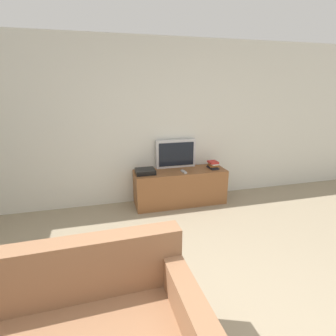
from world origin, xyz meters
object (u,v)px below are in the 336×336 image
at_px(tv_stand, 180,187).
at_px(set_top_box, 145,171).
at_px(television, 176,154).
at_px(book_stack, 213,165).
at_px(remote_on_stand, 184,172).

xyz_separation_m(tv_stand, set_top_box, (-0.58, -0.01, 0.32)).
height_order(tv_stand, television, television).
height_order(tv_stand, book_stack, book_stack).
height_order(television, set_top_box, television).
distance_m(tv_stand, television, 0.56).
bearing_deg(tv_stand, book_stack, -2.81).
relative_size(television, book_stack, 3.03).
relative_size(book_stack, set_top_box, 0.75).
height_order(television, book_stack, television).
bearing_deg(remote_on_stand, tv_stand, 102.32).
bearing_deg(book_stack, set_top_box, 179.13).
bearing_deg(remote_on_stand, television, 97.86).
bearing_deg(tv_stand, set_top_box, -178.97).
relative_size(book_stack, remote_on_stand, 1.38).
distance_m(book_stack, remote_on_stand, 0.55).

